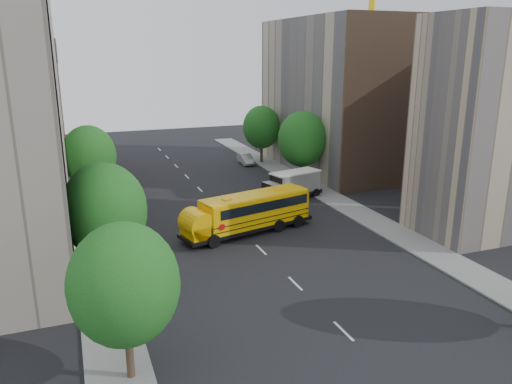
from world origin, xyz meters
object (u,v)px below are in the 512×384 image
street_tree_2 (89,156)px  parked_car_2 (108,175)px  safari_truck (292,185)px  street_tree_1 (105,210)px  parked_car_1 (124,216)px  parked_car_5 (246,159)px  parked_car_0 (148,282)px  parked_car_4 (289,181)px  school_bus (247,212)px  street_tree_4 (302,139)px  street_tree_0 (124,285)px  street_tree_5 (261,127)px

street_tree_2 → parked_car_2: street_tree_2 is taller
safari_truck → street_tree_1: bearing=-158.8°
parked_car_1 → parked_car_5: size_ratio=1.08×
street_tree_2 → parked_car_0: (2.03, -20.10, -4.04)m
street_tree_2 → parked_car_4: street_tree_2 is taller
parked_car_1 → street_tree_2: bearing=-71.0°
parked_car_2 → school_bus: bearing=112.4°
street_tree_4 → parked_car_5: street_tree_4 is taller
street_tree_0 → parked_car_4: street_tree_0 is taller
street_tree_5 → parked_car_5: size_ratio=1.87×
street_tree_5 → school_bus: size_ratio=0.64×
street_tree_4 → parked_car_2: 22.11m
street_tree_1 → parked_car_1: size_ratio=1.82×
street_tree_0 → street_tree_1: bearing=90.0°
safari_truck → parked_car_2: 21.36m
parked_car_1 → parked_car_2: parked_car_2 is taller
school_bus → parked_car_2: school_bus is taller
school_bus → parked_car_2: 22.99m
parked_car_0 → parked_car_2: parked_car_2 is taller
street_tree_2 → parked_car_2: 9.99m
street_tree_2 → parked_car_0: bearing=-84.2°
street_tree_5 → street_tree_1: bearing=-126.3°
street_tree_0 → parked_car_1: (2.20, 21.63, -3.92)m
street_tree_0 → safari_truck: street_tree_0 is taller
street_tree_1 → parked_car_4: (20.34, 17.50, -4.30)m
school_bus → parked_car_4: 14.92m
parked_car_4 → parked_car_5: (-0.54, 12.53, 0.01)m
street_tree_2 → street_tree_4: (22.00, 0.00, 0.25)m
school_bus → parked_car_2: (-9.03, 21.12, -1.01)m
safari_truck → parked_car_0: size_ratio=1.45×
street_tree_5 → parked_car_2: (-19.80, -3.13, -3.91)m
street_tree_0 → school_bus: street_tree_0 is taller
street_tree_0 → street_tree_5: street_tree_5 is taller
street_tree_1 → street_tree_4: size_ratio=0.98×
parked_car_0 → parked_car_5: bearing=-118.4°
street_tree_2 → parked_car_5: bearing=31.3°
school_bus → parked_car_1: bearing=133.2°
parked_car_4 → safari_truck: bearing=-115.2°
street_tree_2 → street_tree_4: street_tree_4 is taller
safari_truck → parked_car_4: safari_truck is taller
street_tree_2 → parked_car_4: 20.77m
parked_car_5 → safari_truck: bearing=-90.9°
school_bus → safari_truck: bearing=31.7°
street_tree_0 → parked_car_4: 34.44m
street_tree_0 → street_tree_5: bearing=61.2°
safari_truck → parked_car_4: bearing=54.6°
street_tree_5 → parked_car_2: bearing=-171.0°
street_tree_2 → parked_car_5: (19.80, 12.03, -4.16)m
safari_truck → parked_car_5: size_ratio=1.67×
street_tree_1 → parked_car_0: street_tree_1 is taller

